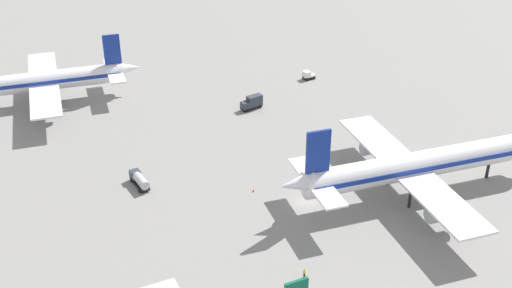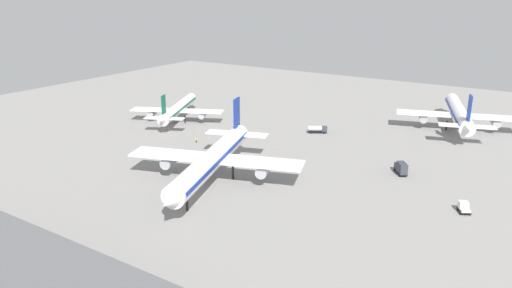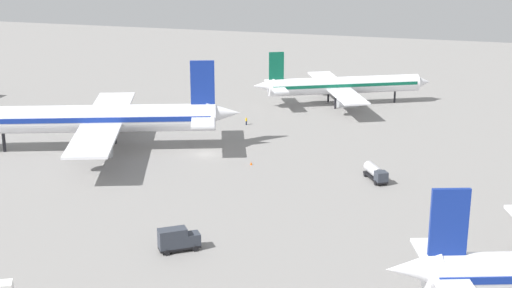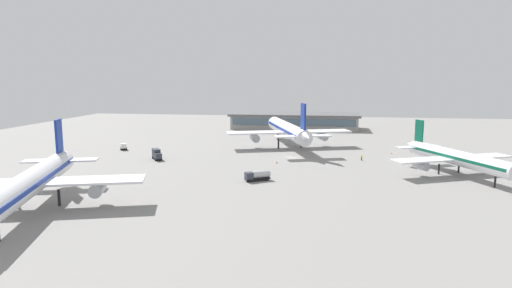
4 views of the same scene
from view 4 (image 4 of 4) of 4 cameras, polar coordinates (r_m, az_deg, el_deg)
ground at (r=138.93m, az=4.63°, el=-1.76°), size 288.00×288.00×0.00m
terminal_building at (r=215.69m, az=5.04°, el=3.05°), size 62.71×21.33×7.42m
airplane_at_gate at (r=124.09m, az=24.72°, el=-1.63°), size 33.29×40.14×12.99m
airplane_taxiing at (r=158.92m, az=4.19°, el=1.86°), size 44.93×54.75×17.11m
airplane_distant at (r=93.24m, az=-27.29°, el=-4.42°), size 41.60×50.75×15.82m
baggage_tug at (r=159.20m, az=-16.94°, el=-0.33°), size 3.35×3.71×2.30m
catering_truck at (r=138.10m, az=-12.86°, el=-1.31°), size 4.72×5.70×3.30m
fuel_truck at (r=107.67m, az=0.21°, el=-4.11°), size 6.40×4.81×2.50m
ground_crew_worker at (r=137.07m, az=13.66°, el=-1.77°), size 0.57×0.44×1.67m
safety_cone_near_gate at (r=129.46m, az=2.73°, el=-2.39°), size 0.44×0.44×0.60m
safety_cone_mid_apron at (r=151.14m, az=17.34°, el=-1.16°), size 0.44×0.44×0.60m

